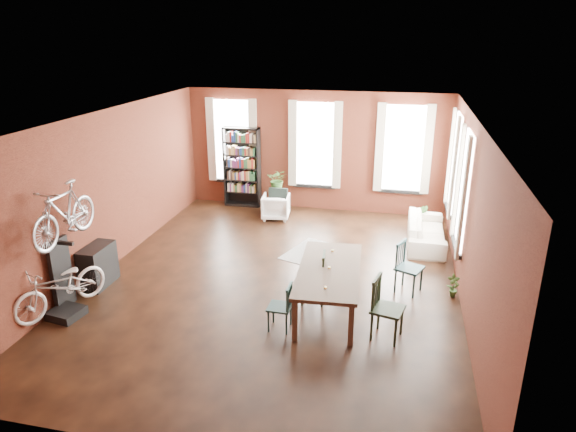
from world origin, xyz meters
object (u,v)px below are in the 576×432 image
(dining_chair_a, at_px, (280,307))
(dining_chair_c, at_px, (388,309))
(bookshelf, at_px, (242,167))
(cream_sofa, at_px, (427,227))
(dining_chair_b, at_px, (313,278))
(plant_stand, at_px, (277,201))
(dining_chair_d, at_px, (409,268))
(dining_table, at_px, (329,289))
(bicycle_floor, at_px, (57,265))
(white_armchair, at_px, (276,206))
(bike_trainer, at_px, (67,313))
(console_table, at_px, (98,266))

(dining_chair_a, xyz_separation_m, dining_chair_c, (1.73, 0.12, 0.11))
(bookshelf, xyz_separation_m, cream_sofa, (4.95, -1.70, -0.69))
(bookshelf, distance_m, cream_sofa, 5.28)
(dining_chair_b, bearing_deg, plant_stand, -164.53)
(dining_chair_d, height_order, plant_stand, dining_chair_d)
(dining_table, bearing_deg, dining_chair_c, -36.89)
(dining_table, bearing_deg, bicycle_floor, -167.20)
(dining_chair_b, bearing_deg, bicycle_floor, -75.72)
(dining_chair_b, height_order, plant_stand, dining_chair_b)
(white_armchair, height_order, plant_stand, white_armchair)
(dining_chair_b, relative_size, dining_chair_c, 0.93)
(dining_chair_d, bearing_deg, bike_trainer, 134.23)
(dining_chair_c, relative_size, plant_stand, 1.65)
(dining_chair_b, height_order, cream_sofa, dining_chair_b)
(white_armchair, bearing_deg, dining_chair_c, 114.87)
(bike_trainer, distance_m, plant_stand, 6.50)
(dining_chair_a, relative_size, cream_sofa, 0.39)
(dining_chair_c, distance_m, bookshelf, 7.23)
(dining_chair_c, bearing_deg, dining_chair_d, 1.94)
(cream_sofa, height_order, bicycle_floor, bicycle_floor)
(dining_chair_a, relative_size, bicycle_floor, 0.47)
(white_armchair, bearing_deg, dining_chair_a, 97.95)
(bookshelf, bearing_deg, white_armchair, -35.95)
(dining_chair_d, xyz_separation_m, bookshelf, (-4.56, 4.18, 0.61))
(bookshelf, bearing_deg, bicycle_floor, -100.47)
(dining_chair_b, bearing_deg, white_armchair, -163.22)
(bicycle_floor, bearing_deg, dining_chair_d, 42.52)
(dining_table, height_order, console_table, console_table)
(dining_chair_b, distance_m, dining_chair_d, 1.86)
(cream_sofa, bearing_deg, dining_chair_a, 150.00)
(white_armchair, xyz_separation_m, cream_sofa, (3.79, -0.86, 0.05))
(dining_chair_c, bearing_deg, dining_chair_a, 107.23)
(bookshelf, relative_size, bicycle_floor, 1.29)
(dining_table, relative_size, dining_chair_b, 2.42)
(dining_table, bearing_deg, plant_stand, 110.19)
(bookshelf, bearing_deg, cream_sofa, -18.95)
(dining_table, bearing_deg, dining_chair_a, -134.05)
(dining_chair_a, relative_size, dining_chair_d, 0.83)
(dining_chair_d, bearing_deg, white_armchair, 68.44)
(dining_chair_b, height_order, bike_trainer, dining_chair_b)
(dining_chair_a, relative_size, dining_chair_b, 0.85)
(plant_stand, bearing_deg, dining_chair_d, -47.84)
(bookshelf, height_order, plant_stand, bookshelf)
(white_armchair, relative_size, console_table, 0.88)
(dining_chair_a, relative_size, dining_chair_c, 0.79)
(dining_chair_d, bearing_deg, dining_chair_a, 153.62)
(bike_trainer, relative_size, console_table, 0.63)
(dining_chair_c, bearing_deg, bookshelf, 49.20)
(bookshelf, distance_m, bicycle_floor, 6.53)
(dining_chair_c, distance_m, plant_stand, 6.36)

